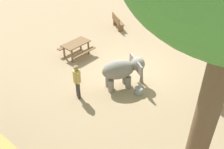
{
  "coord_description": "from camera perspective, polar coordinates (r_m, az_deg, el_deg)",
  "views": [
    {
      "loc": [
        -5.78,
        8.74,
        7.1
      ],
      "look_at": [
        -0.12,
        1.7,
        0.8
      ],
      "focal_mm": 40.47,
      "sensor_mm": 36.0,
      "label": 1
    }
  ],
  "objects": [
    {
      "name": "picnic_table_near",
      "position": [
        13.81,
        -8.11,
        6.37
      ],
      "size": [
        1.54,
        1.56,
        0.78
      ],
      "rotation": [
        0.0,
        0.0,
        4.67
      ],
      "color": "brown",
      "rests_on": "ground_plane"
    },
    {
      "name": "wooden_bench",
      "position": [
        16.99,
        1.21,
        11.91
      ],
      "size": [
        1.38,
        1.11,
        0.88
      ],
      "rotation": [
        0.0,
        0.0,
        2.55
      ],
      "color": "brown",
      "rests_on": "ground_plane"
    },
    {
      "name": "person_handler",
      "position": [
        10.58,
        -7.89,
        -1.07
      ],
      "size": [
        0.46,
        0.32,
        1.62
      ],
      "rotation": [
        0.0,
        0.0,
        -2.07
      ],
      "color": "#3F3833",
      "rests_on": "ground_plane"
    },
    {
      "name": "ground_plane",
      "position": [
        12.66,
        4.41,
        0.66
      ],
      "size": [
        60.0,
        60.0,
        0.0
      ],
      "primitive_type": "plane",
      "color": "tan"
    },
    {
      "name": "feed_bucket",
      "position": [
        11.18,
        6.03,
        -3.7
      ],
      "size": [
        0.36,
        0.36,
        0.32
      ],
      "primitive_type": "cylinder",
      "color": "gray",
      "rests_on": "ground_plane"
    },
    {
      "name": "elephant",
      "position": [
        11.16,
        2.46,
        1.04
      ],
      "size": [
        1.76,
        1.92,
        1.4
      ],
      "rotation": [
        0.0,
        0.0,
        4.13
      ],
      "color": "gray",
      "rests_on": "ground_plane"
    }
  ]
}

